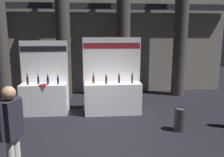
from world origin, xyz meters
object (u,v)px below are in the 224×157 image
object	(u,v)px
exhibitor_booth_1	(113,95)
visitor_3	(12,127)
exhibitor_booth_0	(44,96)
trash_bin	(180,120)

from	to	relation	value
exhibitor_booth_1	visitor_3	xyz separation A→B (m)	(-2.09, -3.53, 0.43)
exhibitor_booth_1	exhibitor_booth_0	bearing A→B (deg)	175.83
exhibitor_booth_0	exhibitor_booth_1	distance (m)	2.26
visitor_3	trash_bin	bearing A→B (deg)	-42.05
exhibitor_booth_0	exhibitor_booth_1	bearing A→B (deg)	-4.17
exhibitor_booth_1	visitor_3	bearing A→B (deg)	-120.68
exhibitor_booth_0	trash_bin	distance (m)	4.35
exhibitor_booth_1	visitor_3	world-z (taller)	exhibitor_booth_1
trash_bin	visitor_3	bearing A→B (deg)	-153.27
visitor_3	exhibitor_booth_0	bearing A→B (deg)	23.75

